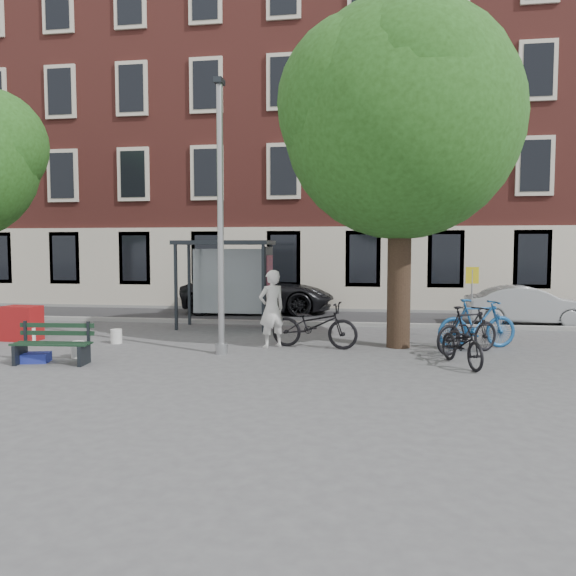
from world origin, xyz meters
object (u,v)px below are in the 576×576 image
at_px(car_dark, 258,292).
at_px(red_stand, 22,323).
at_px(painter, 272,309).
at_px(bench, 53,346).
at_px(lamppost, 221,231).
at_px(bike_a, 314,325).
at_px(bike_b, 477,324).
at_px(bike_c, 462,343).
at_px(notice_sign, 472,287).
at_px(bus_shelter, 238,264).
at_px(bike_d, 468,330).
at_px(car_silver, 528,306).

height_order(car_dark, red_stand, car_dark).
bearing_deg(painter, bench, -7.90).
relative_size(bench, red_stand, 1.81).
bearing_deg(lamppost, bike_a, 28.71).
relative_size(bike_a, bike_b, 1.07).
bearing_deg(car_dark, painter, -169.83).
height_order(bike_c, red_stand, bike_c).
bearing_deg(notice_sign, lamppost, -153.97).
relative_size(lamppost, notice_sign, 3.20).
distance_m(bench, notice_sign, 10.18).
distance_m(bus_shelter, red_stand, 6.07).
distance_m(painter, bike_a, 1.10).
bearing_deg(bike_d, notice_sign, -47.83).
bearing_deg(red_stand, car_silver, 19.83).
bearing_deg(bike_c, bike_d, 58.94).
relative_size(lamppost, bike_a, 2.89).
relative_size(bench, bike_a, 0.77).
distance_m(bus_shelter, bike_a, 4.21).
bearing_deg(bus_shelter, painter, -62.97).
relative_size(bus_shelter, bike_b, 1.44).
bearing_deg(bench, car_silver, 29.06).
bearing_deg(bike_d, bus_shelter, 26.11).
relative_size(bike_a, red_stand, 2.35).
relative_size(bus_shelter, bike_d, 1.56).
bearing_deg(bus_shelter, car_dark, 92.93).
relative_size(bus_shelter, bike_c, 1.62).
bearing_deg(bike_c, car_dark, 107.16).
height_order(painter, notice_sign, notice_sign).
relative_size(bench, car_silver, 0.44).
bearing_deg(bike_c, bench, 169.41).
xyz_separation_m(lamppost, bike_d, (5.52, 0.88, -2.23)).
height_order(bench, car_silver, car_silver).
xyz_separation_m(bike_d, car_silver, (2.63, 5.12, 0.06)).
distance_m(bus_shelter, car_silver, 9.05).
bearing_deg(bus_shelter, notice_sign, -10.68).
distance_m(bike_b, red_stand, 11.50).
height_order(painter, bike_a, painter).
relative_size(bike_a, car_silver, 0.57).
relative_size(bike_c, bike_d, 0.96).
bearing_deg(lamppost, bus_shelter, 98.43).
xyz_separation_m(car_dark, car_silver, (8.95, -2.06, -0.16)).
distance_m(bench, bike_c, 8.43).
distance_m(bus_shelter, notice_sign, 6.67).
height_order(car_dark, notice_sign, notice_sign).
distance_m(painter, bike_c, 4.50).
xyz_separation_m(bike_c, notice_sign, (0.73, 3.37, 0.92)).
bearing_deg(bike_a, notice_sign, -56.73).
bearing_deg(car_dark, bike_c, -148.98).
bearing_deg(bench, car_dark, 71.49).
bearing_deg(bus_shelter, bike_c, -38.44).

